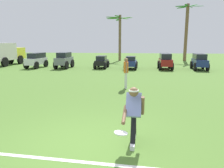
# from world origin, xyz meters

# --- Properties ---
(ground_plane) EXTENTS (80.00, 80.00, 0.00)m
(ground_plane) POSITION_xyz_m (0.00, 0.00, 0.00)
(ground_plane) COLOR #4C722C
(field_line_paint) EXTENTS (18.22, 1.36, 0.01)m
(field_line_paint) POSITION_xyz_m (0.00, -0.69, 0.00)
(field_line_paint) COLOR white
(field_line_paint) RESTS_ON ground_plane
(frisbee_thrower) EXTENTS (0.50, 1.11, 1.40)m
(frisbee_thrower) POSITION_xyz_m (1.12, 0.19, 0.79)
(frisbee_thrower) COLOR black
(frisbee_thrower) RESTS_ON ground_plane
(frisbee_in_flight) EXTENTS (0.38, 0.38, 0.06)m
(frisbee_in_flight) POSITION_xyz_m (0.88, -0.58, 0.61)
(frisbee_in_flight) COLOR white
(teammate_near_sideline) EXTENTS (0.26, 0.50, 1.56)m
(teammate_near_sideline) POSITION_xyz_m (0.68, 6.35, 0.94)
(teammate_near_sideline) COLOR silver
(teammate_near_sideline) RESTS_ON ground_plane
(parked_car_slot_a) EXTENTS (1.36, 2.48, 1.34)m
(parked_car_slot_a) POSITION_xyz_m (-7.76, 14.34, 0.72)
(parked_car_slot_a) COLOR silver
(parked_car_slot_a) RESTS_ON ground_plane
(parked_car_slot_b) EXTENTS (1.25, 2.39, 1.40)m
(parked_car_slot_b) POSITION_xyz_m (-5.19, 14.37, 0.74)
(parked_car_slot_b) COLOR slate
(parked_car_slot_b) RESTS_ON ground_plane
(parked_car_slot_c) EXTENTS (1.16, 2.23, 1.10)m
(parked_car_slot_c) POSITION_xyz_m (-1.85, 14.72, 0.56)
(parked_car_slot_c) COLOR black
(parked_car_slot_c) RESTS_ON ground_plane
(parked_car_slot_d) EXTENTS (1.20, 2.25, 1.10)m
(parked_car_slot_d) POSITION_xyz_m (0.77, 14.38, 0.56)
(parked_car_slot_d) COLOR navy
(parked_car_slot_d) RESTS_ON ground_plane
(parked_car_slot_e) EXTENTS (1.18, 2.42, 1.34)m
(parked_car_slot_e) POSITION_xyz_m (3.72, 14.60, 0.72)
(parked_car_slot_e) COLOR maroon
(parked_car_slot_e) RESTS_ON ground_plane
(parked_car_slot_f) EXTENTS (1.30, 2.46, 1.34)m
(parked_car_slot_f) POSITION_xyz_m (6.53, 14.51, 0.72)
(parked_car_slot_f) COLOR navy
(parked_car_slot_f) RESTS_ON ground_plane
(box_truck) EXTENTS (1.64, 5.95, 2.20)m
(box_truck) POSITION_xyz_m (-11.61, 15.34, 1.23)
(box_truck) COLOR yellow
(box_truck) RESTS_ON ground_plane
(palm_tree_far_left) EXTENTS (3.26, 3.43, 5.46)m
(palm_tree_far_left) POSITION_xyz_m (-0.79, 22.46, 3.45)
(palm_tree_far_left) COLOR brown
(palm_tree_far_left) RESTS_ON ground_plane
(palm_tree_left_of_centre) EXTENTS (3.32, 3.31, 6.70)m
(palm_tree_left_of_centre) POSITION_xyz_m (7.18, 23.10, 3.87)
(palm_tree_left_of_centre) COLOR brown
(palm_tree_left_of_centre) RESTS_ON ground_plane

